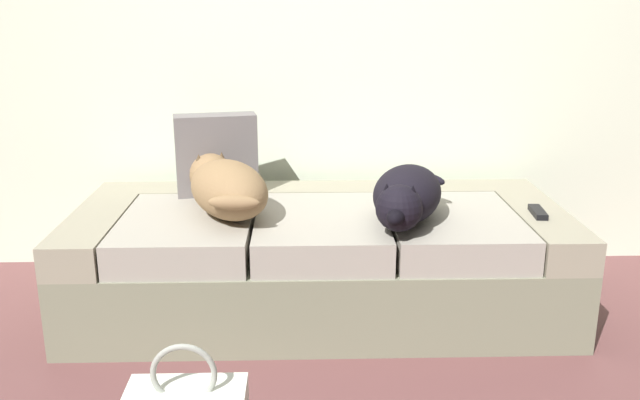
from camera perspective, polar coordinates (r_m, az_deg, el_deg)
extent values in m
cube|color=gray|center=(2.83, -0.03, -6.08)|extent=(1.94, 0.87, 0.30)
cube|color=gray|center=(2.86, -17.76, -2.03)|extent=(0.20, 0.87, 0.13)
cube|color=gray|center=(2.91, 17.42, -1.72)|extent=(0.20, 0.87, 0.13)
cube|color=gray|center=(3.07, -0.21, 0.02)|extent=(1.54, 0.20, 0.13)
cube|color=#A09A8D|center=(2.69, -11.00, -2.71)|extent=(0.50, 0.66, 0.13)
cube|color=#A09A8D|center=(2.66, 0.03, -2.65)|extent=(0.50, 0.66, 0.13)
cube|color=#A09A8D|center=(2.72, 10.95, -2.50)|extent=(0.50, 0.66, 0.13)
ellipsoid|color=olive|center=(2.63, -7.60, 0.90)|extent=(0.44, 0.54, 0.21)
sphere|color=olive|center=(2.84, -9.05, 2.08)|extent=(0.18, 0.18, 0.18)
ellipsoid|color=brown|center=(2.91, -9.51, 2.23)|extent=(0.10, 0.12, 0.06)
cone|color=brown|center=(2.81, -10.05, 3.27)|extent=(0.04, 0.04, 0.05)
cone|color=brown|center=(2.83, -8.18, 3.48)|extent=(0.04, 0.04, 0.05)
ellipsoid|color=olive|center=(2.42, -7.19, -0.21)|extent=(0.19, 0.07, 0.05)
ellipsoid|color=black|center=(2.59, 7.28, 0.54)|extent=(0.37, 0.50, 0.20)
sphere|color=black|center=(2.39, 6.60, -0.68)|extent=(0.17, 0.17, 0.17)
ellipsoid|color=black|center=(2.33, 6.32, -1.43)|extent=(0.09, 0.11, 0.06)
cone|color=black|center=(2.37, 7.74, 0.68)|extent=(0.04, 0.04, 0.05)
cone|color=black|center=(2.38, 5.56, 0.83)|extent=(0.04, 0.04, 0.05)
ellipsoid|color=black|center=(2.78, 8.86, 1.76)|extent=(0.15, 0.16, 0.05)
cube|color=black|center=(2.78, 17.67, -0.96)|extent=(0.06, 0.15, 0.02)
cube|color=slate|center=(2.94, -8.62, 3.77)|extent=(0.36, 0.18, 0.34)
torus|color=#9EA397|center=(1.88, -11.27, -14.03)|extent=(0.18, 0.02, 0.18)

